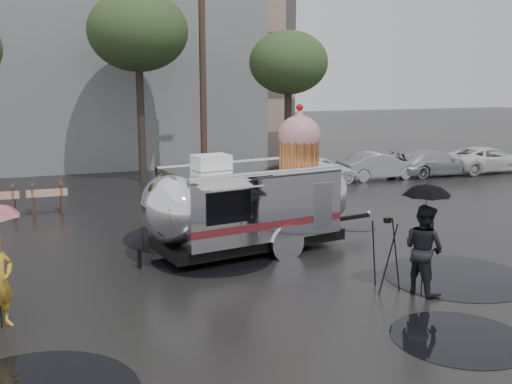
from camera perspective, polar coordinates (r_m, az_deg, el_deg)
name	(u,v)px	position (r m, az deg, el deg)	size (l,w,h in m)	color
ground	(266,300)	(12.56, 0.93, -10.24)	(120.00, 120.00, 0.00)	black
puddles	(263,279)	(13.77, 0.71, -8.27)	(12.51, 11.26, 0.01)	black
grey_building	(35,38)	(34.98, -20.27, 13.56)	(22.00, 12.00, 13.00)	slate
utility_pole	(203,74)	(25.81, -5.09, 11.14)	(1.60, 0.28, 9.00)	#473323
tree_mid	(138,32)	(26.32, -11.19, 14.72)	(4.20, 4.20, 8.03)	#382D26
tree_right	(289,63)	(26.01, 3.12, 12.12)	(3.36, 3.36, 6.42)	#382D26
parked_cars	(413,161)	(28.21, 14.71, 2.86)	(13.20, 1.90, 1.50)	silver
airstream_trailer	(252,199)	(15.67, -0.39, -0.71)	(7.15, 3.50, 3.90)	silver
person_right	(424,249)	(13.14, 15.67, -5.27)	(0.92, 0.51, 1.92)	black
umbrella_black	(426,203)	(12.90, 15.90, -0.97)	(1.23, 1.23, 2.39)	black
tripod	(386,246)	(13.13, 12.31, -5.07)	(0.62, 0.66, 1.61)	black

